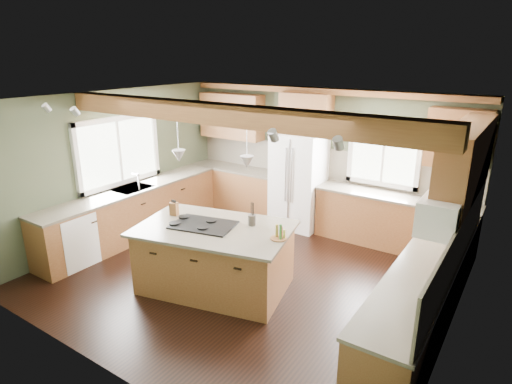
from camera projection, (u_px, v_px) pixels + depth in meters
The scene contains 37 objects.
floor at pixel (247, 274), 6.46m from camera, with size 5.60×5.60×0.00m, color black.
ceiling at pixel (246, 100), 5.65m from camera, with size 5.60×5.60×0.00m, color silver.
wall_back at pixel (323, 158), 8.03m from camera, with size 5.60×5.60×0.00m, color #444E37.
wall_left at pixel (117, 165), 7.53m from camera, with size 5.00×5.00×0.00m, color #444E37.
wall_right at pixel (461, 238), 4.58m from camera, with size 5.00×5.00×0.00m, color #444E37.
ceiling_beam at pixel (222, 114), 5.27m from camera, with size 5.55×0.26×0.26m, color brown.
soffit_trim at pixel (324, 91), 7.57m from camera, with size 5.55×0.20×0.10m, color brown.
backsplash_back at pixel (322, 163), 8.05m from camera, with size 5.58×0.03×0.58m, color brown.
backsplash_right at pixel (459, 244), 4.66m from camera, with size 0.03×3.70×0.58m, color brown.
base_cab_back_left at pixel (237, 190), 9.01m from camera, with size 2.02×0.60×0.88m, color brown.
counter_back_left at pixel (237, 168), 8.86m from camera, with size 2.06×0.64×0.04m, color #433E31.
base_cab_back_right at pixel (393, 222), 7.28m from camera, with size 2.62×0.60×0.88m, color brown.
counter_back_right at pixel (395, 197), 7.14m from camera, with size 2.66×0.64×0.04m, color #433E31.
base_cab_left at pixel (135, 213), 7.68m from camera, with size 0.60×3.70×0.88m, color brown.
counter_left at pixel (132, 189), 7.54m from camera, with size 0.64×3.74×0.04m, color #433E31.
base_cab_right at pixel (423, 298), 5.05m from camera, with size 0.60×3.70×0.88m, color brown.
counter_right at pixel (428, 263), 4.90m from camera, with size 0.64×3.74×0.04m, color #433E31.
upper_cab_back_left at pixel (232, 116), 8.74m from camera, with size 1.40×0.35×0.90m, color brown.
upper_cab_over_fridge at pixel (306, 112), 7.79m from camera, with size 0.96×0.35×0.70m, color brown.
upper_cab_right at pixel (466, 160), 5.18m from camera, with size 0.35×2.20×0.90m, color brown.
upper_cab_back_corner at pixel (458, 139), 6.48m from camera, with size 0.90×0.35×0.90m, color brown.
window_left at pixel (118, 151), 7.48m from camera, with size 0.04×1.60×1.05m, color white.
window_back at pixel (384, 153), 7.33m from camera, with size 1.10×0.04×1.00m, color white.
sink at pixel (132, 189), 7.54m from camera, with size 0.50×0.65×0.03m, color #262628.
faucet at pixel (139, 183), 7.40m from camera, with size 0.02×0.02×0.28m, color #B2B2B7.
dishwasher at pixel (70, 239), 6.65m from camera, with size 0.60×0.60×0.84m, color white.
oven at pixel (388, 361), 4.03m from camera, with size 0.60×0.72×0.84m, color white.
microwave at pixel (441, 214), 4.58m from camera, with size 0.40×0.70×0.38m, color white.
pendant_left at pixel (179, 156), 5.71m from camera, with size 0.18×0.18×0.16m, color #B2B2B7.
pendant_right at pixel (247, 162), 5.39m from camera, with size 0.18×0.18×0.16m, color #B2B2B7.
refrigerator at pixel (298, 181), 8.02m from camera, with size 0.90×0.74×1.80m, color white.
island at pixel (215, 259), 6.00m from camera, with size 1.96×1.20×0.88m, color brown.
island_top at pixel (214, 228), 5.86m from camera, with size 2.09×1.33×0.04m, color #433E31.
cooktop at pixel (203, 225), 5.90m from camera, with size 0.85×0.57×0.02m, color black.
knife_block at pixel (174, 209), 6.25m from camera, with size 0.11×0.09×0.19m, color brown.
utensil_crock at pixel (252, 220), 5.90m from camera, with size 0.11×0.11×0.15m, color #3F3632.
bottle_tray at pixel (279, 232), 5.45m from camera, with size 0.22×0.22×0.20m, color brown, non-canonical shape.
Camera 1 is at (3.29, -4.71, 3.20)m, focal length 30.00 mm.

